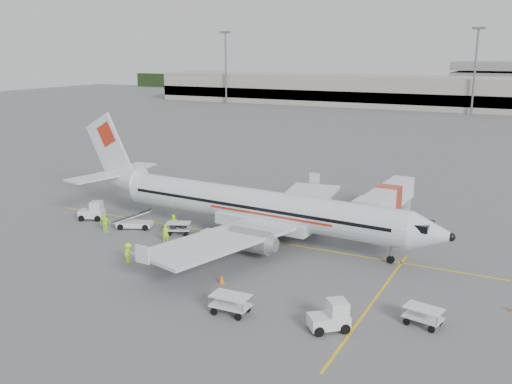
% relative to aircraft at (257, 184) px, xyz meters
% --- Properties ---
extents(ground, '(360.00, 360.00, 0.00)m').
position_rel_aircraft_xyz_m(ground, '(-0.96, -0.37, -5.03)').
color(ground, '#56595B').
extents(stripe_lead, '(44.00, 0.20, 0.01)m').
position_rel_aircraft_xyz_m(stripe_lead, '(-0.96, -0.37, -5.02)').
color(stripe_lead, yellow).
rests_on(stripe_lead, ground).
extents(stripe_cross, '(0.20, 20.00, 0.01)m').
position_rel_aircraft_xyz_m(stripe_cross, '(13.04, -8.37, -5.02)').
color(stripe_cross, yellow).
rests_on(stripe_cross, ground).
extents(terminal_west, '(110.00, 22.00, 9.00)m').
position_rel_aircraft_xyz_m(terminal_west, '(-40.96, 129.63, -0.53)').
color(terminal_west, gray).
rests_on(terminal_west, ground).
extents(treeline, '(300.00, 3.00, 6.00)m').
position_rel_aircraft_xyz_m(treeline, '(-0.96, 174.63, -2.03)').
color(treeline, black).
rests_on(treeline, ground).
extents(mast_west, '(3.20, 1.20, 22.00)m').
position_rel_aircraft_xyz_m(mast_west, '(-70.96, 117.63, 5.97)').
color(mast_west, slate).
rests_on(mast_west, ground).
extents(mast_center, '(3.20, 1.20, 22.00)m').
position_rel_aircraft_xyz_m(mast_center, '(4.04, 117.63, 5.97)').
color(mast_center, slate).
rests_on(mast_center, ground).
extents(aircraft, '(38.31, 30.97, 10.05)m').
position_rel_aircraft_xyz_m(aircraft, '(0.00, 0.00, 0.00)').
color(aircraft, silver).
rests_on(aircraft, ground).
extents(jet_bridge, '(3.43, 14.54, 3.79)m').
position_rel_aircraft_xyz_m(jet_bridge, '(9.35, 9.48, -3.13)').
color(jet_bridge, silver).
rests_on(jet_bridge, ground).
extents(belt_loader, '(4.67, 3.22, 2.37)m').
position_rel_aircraft_xyz_m(belt_loader, '(-11.69, -2.73, -3.84)').
color(belt_loader, silver).
rests_on(belt_loader, ground).
extents(tug_fore, '(2.73, 2.60, 1.86)m').
position_rel_aircraft_xyz_m(tug_fore, '(11.72, -13.58, -4.10)').
color(tug_fore, silver).
rests_on(tug_fore, ground).
extents(tug_mid, '(2.28, 1.57, 1.61)m').
position_rel_aircraft_xyz_m(tug_mid, '(-3.18, -9.12, -4.22)').
color(tug_mid, silver).
rests_on(tug_mid, ground).
extents(tug_aft, '(2.74, 2.21, 1.85)m').
position_rel_aircraft_xyz_m(tug_aft, '(-17.37, -2.37, -4.10)').
color(tug_aft, silver).
rests_on(tug_aft, ground).
extents(cart_loaded_a, '(2.13, 1.36, 1.07)m').
position_rel_aircraft_xyz_m(cart_loaded_a, '(-2.87, -2.93, -4.49)').
color(cart_loaded_a, silver).
rests_on(cart_loaded_a, ground).
extents(cart_loaded_b, '(2.52, 2.08, 1.14)m').
position_rel_aircraft_xyz_m(cart_loaded_b, '(-6.92, -2.37, -4.46)').
color(cart_loaded_b, silver).
rests_on(cart_loaded_b, ground).
extents(cart_empty_a, '(2.52, 1.53, 1.30)m').
position_rel_aircraft_xyz_m(cart_empty_a, '(5.37, -14.37, -4.38)').
color(cart_empty_a, silver).
rests_on(cart_empty_a, ground).
extents(cart_empty_b, '(2.50, 1.77, 1.18)m').
position_rel_aircraft_xyz_m(cart_empty_b, '(16.68, -10.39, -4.43)').
color(cart_empty_b, silver).
rests_on(cart_empty_b, ground).
extents(cone_port, '(0.34, 0.34, 0.56)m').
position_rel_aircraft_xyz_m(cone_port, '(-2.94, 13.69, -4.75)').
color(cone_port, orange).
rests_on(cone_port, ground).
extents(cone_stbd, '(0.43, 0.43, 0.70)m').
position_rel_aircraft_xyz_m(cone_stbd, '(2.34, -10.37, -4.68)').
color(cone_stbd, orange).
rests_on(cone_stbd, ground).
extents(crew_a, '(0.72, 0.68, 1.65)m').
position_rel_aircraft_xyz_m(crew_a, '(-6.63, -4.71, -4.20)').
color(crew_a, '#A4F40F').
rests_on(crew_a, ground).
extents(crew_b, '(0.94, 0.81, 1.64)m').
position_rel_aircraft_xyz_m(crew_b, '(-7.78, -1.87, -4.21)').
color(crew_b, '#A4F40F').
rests_on(crew_b, ground).
extents(crew_c, '(0.85, 1.19, 1.67)m').
position_rel_aircraft_xyz_m(crew_c, '(-6.29, -10.21, -4.19)').
color(crew_c, '#A4F40F').
rests_on(crew_c, ground).
extents(crew_d, '(1.13, 0.65, 1.81)m').
position_rel_aircraft_xyz_m(crew_d, '(-13.28, -4.98, -4.12)').
color(crew_d, '#A4F40F').
rests_on(crew_d, ground).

